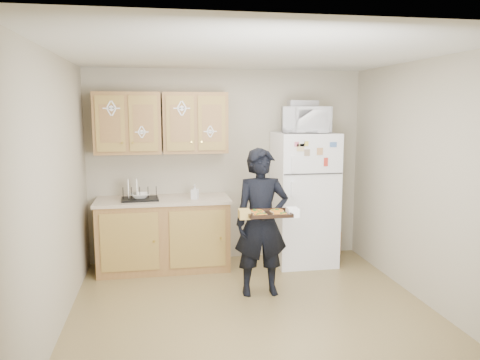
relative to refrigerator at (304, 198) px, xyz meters
name	(u,v)px	position (x,y,z in m)	size (l,w,h in m)	color
floor	(254,313)	(-0.95, -1.43, -0.85)	(3.60, 3.60, 0.00)	brown
ceiling	(255,53)	(-0.95, -1.43, 1.65)	(3.60, 3.60, 0.00)	silver
wall_back	(227,166)	(-0.95, 0.37, 0.40)	(3.60, 0.04, 2.50)	#AAA18A
wall_front	(318,241)	(-0.95, -3.23, 0.40)	(3.60, 0.04, 2.50)	#AAA18A
wall_left	(55,195)	(-2.75, -1.43, 0.40)	(0.04, 3.60, 2.50)	#AAA18A
wall_right	(428,184)	(0.85, -1.43, 0.40)	(0.04, 3.60, 2.50)	#AAA18A
refrigerator	(304,198)	(0.00, 0.00, 0.00)	(0.75, 0.70, 1.70)	white
base_cabinet	(164,235)	(-1.80, 0.05, -0.42)	(1.60, 0.60, 0.86)	brown
countertop	(163,200)	(-1.80, 0.05, 0.03)	(1.64, 0.64, 0.04)	beige
upper_cab_left	(128,123)	(-2.20, 0.18, 0.98)	(0.80, 0.33, 0.75)	brown
upper_cab_right	(195,123)	(-1.38, 0.18, 0.98)	(0.80, 0.33, 0.75)	brown
cereal_box	(333,243)	(0.52, 0.24, -0.69)	(0.20, 0.07, 0.32)	gold
person	(262,222)	(-0.77, -0.95, -0.05)	(0.58, 0.38, 1.59)	black
baking_tray	(269,214)	(-0.76, -1.25, 0.10)	(0.44, 0.32, 0.04)	black
pizza_front_left	(260,214)	(-0.87, -1.32, 0.12)	(0.15, 0.15, 0.02)	gold
pizza_front_right	(280,214)	(-0.66, -1.32, 0.12)	(0.15, 0.15, 0.02)	gold
pizza_back_left	(257,211)	(-0.87, -1.17, 0.12)	(0.15, 0.15, 0.02)	gold
pizza_back_right	(277,211)	(-0.66, -1.18, 0.12)	(0.15, 0.15, 0.02)	gold
microwave	(306,120)	(-0.01, -0.05, 1.01)	(0.59, 0.40, 0.33)	white
foil_pan	(303,103)	(-0.05, -0.02, 1.22)	(0.35, 0.25, 0.07)	#ABAAB1
dish_rack	(140,193)	(-2.08, 0.02, 0.14)	(0.44, 0.33, 0.18)	black
bowl	(140,196)	(-2.08, 0.02, 0.10)	(0.23, 0.23, 0.06)	white
soap_bottle	(195,192)	(-1.41, -0.05, 0.14)	(0.08, 0.08, 0.18)	white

